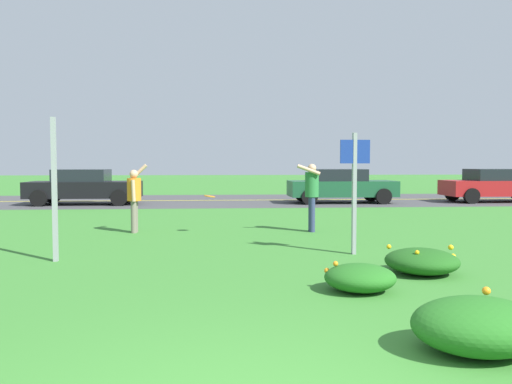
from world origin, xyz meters
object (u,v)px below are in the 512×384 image
at_px(sign_post_near_path, 54,190).
at_px(sign_post_by_roadside, 354,181).
at_px(car_red_rightmost, 495,185).
at_px(frisbee_orange, 210,196).
at_px(person_thrower_orange_shirt, 134,195).
at_px(person_catcher_green_shirt, 312,191).
at_px(car_dark_green_center_right, 341,186).
at_px(car_black_center_left, 84,187).

xyz_separation_m(sign_post_near_path, sign_post_by_roadside, (5.39, 0.29, 0.13)).
bearing_deg(car_red_rightmost, sign_post_near_path, -139.83).
distance_m(frisbee_orange, car_red_rightmost, 15.48).
bearing_deg(frisbee_orange, person_thrower_orange_shirt, 170.81).
height_order(person_catcher_green_shirt, car_dark_green_center_right, person_catcher_green_shirt).
bearing_deg(car_red_rightmost, person_catcher_green_shirt, -137.13).
bearing_deg(sign_post_by_roadside, person_catcher_green_shirt, 93.57).
height_order(frisbee_orange, car_red_rightmost, car_red_rightmost).
relative_size(frisbee_orange, car_dark_green_center_right, 0.06).
distance_m(sign_post_by_roadside, car_red_rightmost, 15.73).
relative_size(person_catcher_green_shirt, frisbee_orange, 6.26).
height_order(person_catcher_green_shirt, car_red_rightmost, person_catcher_green_shirt).
relative_size(sign_post_by_roadside, frisbee_orange, 8.43).
bearing_deg(car_black_center_left, car_dark_green_center_right, 0.00).
height_order(car_black_center_left, car_dark_green_center_right, same).
bearing_deg(frisbee_orange, person_catcher_green_shirt, 3.09).
xyz_separation_m(car_black_center_left, car_dark_green_center_right, (10.76, 0.00, 0.00)).
bearing_deg(sign_post_near_path, sign_post_by_roadside, 3.05).
height_order(sign_post_by_roadside, car_red_rightmost, sign_post_by_roadside).
bearing_deg(sign_post_by_roadside, sign_post_near_path, -176.95).
height_order(car_black_center_left, car_red_rightmost, same).
relative_size(sign_post_by_roadside, car_red_rightmost, 0.51).
height_order(sign_post_by_roadside, person_catcher_green_shirt, sign_post_by_roadside).
bearing_deg(person_catcher_green_shirt, sign_post_near_path, -145.63).
relative_size(person_catcher_green_shirt, car_red_rightmost, 0.38).
xyz_separation_m(person_thrower_orange_shirt, car_black_center_left, (-3.41, 8.99, -0.19)).
distance_m(person_catcher_green_shirt, car_black_center_left, 12.02).
relative_size(car_black_center_left, car_dark_green_center_right, 1.00).
relative_size(car_dark_green_center_right, car_red_rightmost, 1.00).
relative_size(person_catcher_green_shirt, car_dark_green_center_right, 0.38).
distance_m(sign_post_by_roadside, car_dark_green_center_right, 12.73).
bearing_deg(car_black_center_left, person_thrower_orange_shirt, -69.25).
xyz_separation_m(frisbee_orange, car_red_rightmost, (12.39, 9.29, -0.17)).
xyz_separation_m(person_catcher_green_shirt, frisbee_orange, (-2.53, -0.14, -0.11)).
xyz_separation_m(sign_post_by_roadside, person_catcher_green_shirt, (-0.20, 3.26, -0.37)).
relative_size(sign_post_near_path, car_red_rightmost, 0.56).
xyz_separation_m(sign_post_by_roadside, car_red_rightmost, (9.65, 12.41, -0.65)).
bearing_deg(car_dark_green_center_right, person_thrower_orange_shirt, -129.31).
height_order(person_thrower_orange_shirt, car_black_center_left, person_thrower_orange_shirt).
bearing_deg(car_dark_green_center_right, person_catcher_green_shirt, -108.04).
distance_m(frisbee_orange, car_dark_green_center_right, 10.80).
distance_m(frisbee_orange, car_black_center_left, 10.67).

